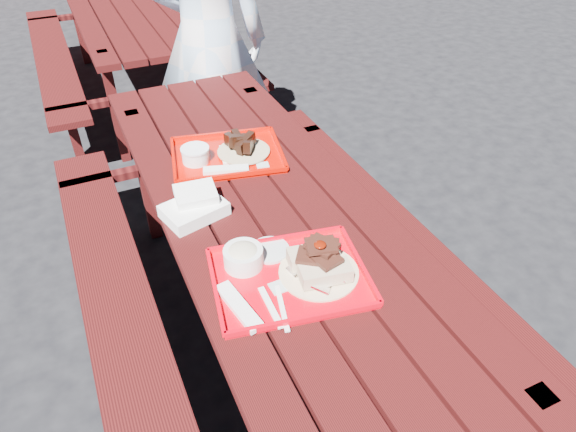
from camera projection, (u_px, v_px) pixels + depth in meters
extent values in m
plane|color=black|center=(274.00, 342.00, 2.28)|extent=(60.00, 60.00, 0.00)
cube|color=#390B0B|center=(189.00, 235.00, 1.73)|extent=(0.14, 2.40, 0.04)
cube|color=#390B0B|center=(231.00, 223.00, 1.78)|extent=(0.14, 2.40, 0.04)
cube|color=#390B0B|center=(270.00, 212.00, 1.83)|extent=(0.14, 2.40, 0.04)
cube|color=#390B0B|center=(308.00, 202.00, 1.88)|extent=(0.14, 2.40, 0.04)
cube|color=#390B0B|center=(344.00, 192.00, 1.93)|extent=(0.14, 2.40, 0.04)
cube|color=#390B0B|center=(123.00, 321.00, 1.82)|extent=(0.25, 2.40, 0.04)
cube|color=#390B0B|center=(100.00, 231.00, 2.56)|extent=(0.06, 0.06, 0.42)
cube|color=#390B0B|center=(396.00, 233.00, 2.21)|extent=(0.25, 2.40, 0.04)
cube|color=#390B0B|center=(528.00, 427.00, 1.74)|extent=(0.06, 0.06, 0.42)
cube|color=#390B0B|center=(308.00, 178.00, 2.94)|extent=(0.06, 0.06, 0.42)
cube|color=#390B0B|center=(145.00, 179.00, 2.64)|extent=(0.06, 0.06, 0.75)
cube|color=#390B0B|center=(253.00, 154.00, 2.84)|extent=(0.06, 0.06, 0.75)
cube|color=#390B0B|center=(200.00, 157.00, 2.70)|extent=(1.40, 0.06, 0.04)
cube|color=#390B0B|center=(82.00, 11.00, 3.74)|extent=(0.14, 2.40, 0.04)
cube|color=#390B0B|center=(103.00, 8.00, 3.79)|extent=(0.14, 2.40, 0.04)
cube|color=#390B0B|center=(123.00, 6.00, 3.84)|extent=(0.14, 2.40, 0.04)
cube|color=#390B0B|center=(143.00, 3.00, 3.89)|extent=(0.14, 2.40, 0.04)
cube|color=#390B0B|center=(163.00, 1.00, 3.94)|extent=(0.14, 2.40, 0.04)
cube|color=#390B0B|center=(53.00, 57.00, 3.83)|extent=(0.25, 2.40, 0.04)
cube|color=#390B0B|center=(74.00, 133.00, 3.36)|extent=(0.06, 0.06, 0.42)
cube|color=#390B0B|center=(51.00, 49.00, 4.57)|extent=(0.06, 0.06, 0.42)
cube|color=#390B0B|center=(202.00, 35.00, 4.21)|extent=(0.25, 2.40, 0.04)
cube|color=#390B0B|center=(239.00, 100.00, 3.75)|extent=(0.06, 0.06, 0.42)
cube|color=#390B0B|center=(179.00, 31.00, 4.95)|extent=(0.06, 0.06, 0.42)
cube|color=#390B0B|center=(115.00, 109.00, 3.27)|extent=(0.06, 0.06, 0.75)
cube|color=#390B0B|center=(205.00, 92.00, 3.47)|extent=(0.06, 0.06, 0.75)
cube|color=#390B0B|center=(78.00, 22.00, 4.64)|extent=(0.06, 0.06, 0.75)
cube|color=#390B0B|center=(144.00, 14.00, 4.84)|extent=(0.06, 0.06, 0.75)
cube|color=#390B0B|center=(160.00, 93.00, 3.33)|extent=(1.40, 0.06, 0.04)
cube|color=#390B0B|center=(110.00, 12.00, 4.71)|extent=(1.40, 0.06, 0.04)
cube|color=red|center=(290.00, 279.00, 1.53)|extent=(0.50, 0.42, 0.01)
cube|color=red|center=(276.00, 239.00, 1.65)|extent=(0.44, 0.09, 0.02)
cube|color=red|center=(305.00, 319.00, 1.39)|extent=(0.44, 0.09, 0.02)
cube|color=red|center=(360.00, 263.00, 1.56)|extent=(0.07, 0.34, 0.02)
cube|color=red|center=(215.00, 289.00, 1.48)|extent=(0.07, 0.34, 0.02)
cylinder|color=beige|center=(319.00, 272.00, 1.54)|extent=(0.24, 0.24, 0.01)
cube|color=tan|center=(325.00, 273.00, 1.49)|extent=(0.16, 0.10, 0.04)
cube|color=tan|center=(313.00, 256.00, 1.55)|extent=(0.16, 0.10, 0.04)
ellipsoid|color=#560E03|center=(320.00, 241.00, 1.47)|extent=(0.04, 0.04, 0.01)
cylinder|color=white|center=(243.00, 257.00, 1.55)|extent=(0.12, 0.12, 0.06)
ellipsoid|color=beige|center=(243.00, 253.00, 1.54)|extent=(0.10, 0.10, 0.05)
cylinder|color=silver|center=(270.00, 250.00, 1.62)|extent=(0.12, 0.12, 0.01)
cube|color=white|center=(239.00, 306.00, 1.43)|extent=(0.08, 0.21, 0.02)
cube|color=white|center=(271.00, 307.00, 1.43)|extent=(0.02, 0.16, 0.01)
cube|color=white|center=(282.00, 308.00, 1.43)|extent=(0.06, 0.17, 0.01)
cube|color=silver|center=(279.00, 287.00, 1.49)|extent=(0.05, 0.05, 0.00)
cube|color=#BE0900|center=(227.00, 156.00, 2.08)|extent=(0.49, 0.41, 0.01)
cube|color=#BE0900|center=(222.00, 134.00, 2.20)|extent=(0.42, 0.10, 0.02)
cube|color=#BE0900|center=(233.00, 175.00, 1.95)|extent=(0.42, 0.10, 0.02)
cube|color=#BE0900|center=(279.00, 147.00, 2.11)|extent=(0.08, 0.33, 0.02)
cube|color=#BE0900|center=(174.00, 159.00, 2.04)|extent=(0.08, 0.33, 0.02)
cube|color=white|center=(239.00, 153.00, 2.09)|extent=(0.17, 0.17, 0.01)
cylinder|color=tan|center=(244.00, 151.00, 2.08)|extent=(0.21, 0.21, 0.01)
cylinder|color=white|center=(196.00, 156.00, 2.03)|extent=(0.11, 0.11, 0.05)
cylinder|color=white|center=(195.00, 149.00, 2.01)|extent=(0.11, 0.11, 0.01)
cube|color=white|center=(226.00, 169.00, 1.98)|extent=(0.18, 0.09, 0.01)
cube|color=silver|center=(263.00, 165.00, 2.02)|extent=(0.06, 0.05, 0.00)
cube|color=white|center=(194.00, 210.00, 1.77)|extent=(0.24, 0.20, 0.05)
cube|color=white|center=(196.00, 195.00, 1.77)|extent=(0.15, 0.12, 0.04)
imported|color=#B7DBFC|center=(208.00, 40.00, 2.79)|extent=(0.77, 0.65, 1.78)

